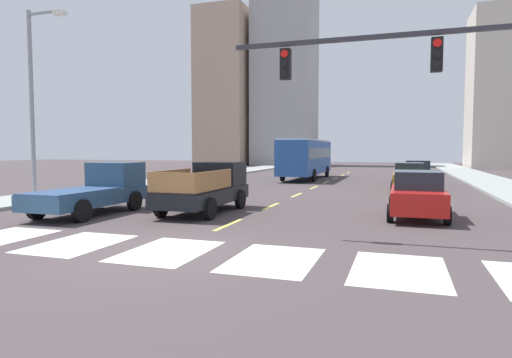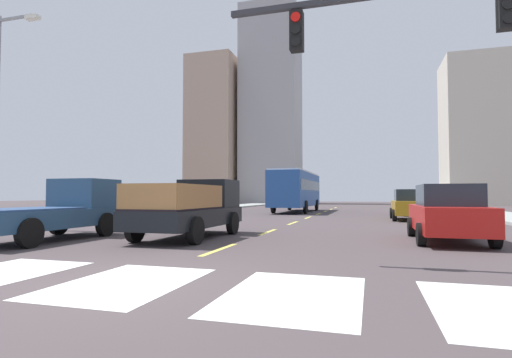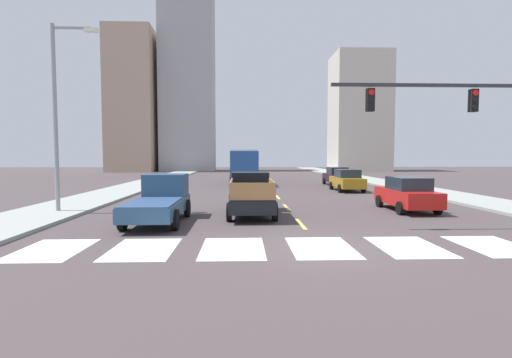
{
  "view_description": "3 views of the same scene",
  "coord_description": "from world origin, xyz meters",
  "px_view_note": "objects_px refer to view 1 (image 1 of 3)",
  "views": [
    {
      "loc": [
        5.39,
        -9.38,
        2.49
      ],
      "look_at": [
        -2.32,
        13.91,
        0.84
      ],
      "focal_mm": 30.72,
      "sensor_mm": 36.0,
      "label": 1
    },
    {
      "loc": [
        3.76,
        -5.53,
        1.41
      ],
      "look_at": [
        -1.42,
        12.24,
        2.16
      ],
      "focal_mm": 27.62,
      "sensor_mm": 36.0,
      "label": 2
    },
    {
      "loc": [
        -2.42,
        -11.32,
        2.81
      ],
      "look_at": [
        -1.44,
        14.83,
        1.18
      ],
      "focal_mm": 26.52,
      "sensor_mm": 36.0,
      "label": 3
    }
  ],
  "objects_px": {
    "pickup_stakebed": "(208,188)",
    "streetlight_left": "(34,97)",
    "pickup_dark": "(97,190)",
    "sedan_near_left": "(409,177)",
    "city_bus": "(306,156)",
    "sedan_far": "(417,194)",
    "traffic_signal_gantry": "(489,77)",
    "sedan_mid": "(417,172)"
  },
  "relations": [
    {
      "from": "sedan_far",
      "to": "traffic_signal_gantry",
      "type": "bearing_deg",
      "value": -71.81
    },
    {
      "from": "city_bus",
      "to": "pickup_dark",
      "type": "bearing_deg",
      "value": -100.78
    },
    {
      "from": "pickup_dark",
      "to": "traffic_signal_gantry",
      "type": "bearing_deg",
      "value": -7.35
    },
    {
      "from": "sedan_mid",
      "to": "traffic_signal_gantry",
      "type": "height_order",
      "value": "traffic_signal_gantry"
    },
    {
      "from": "pickup_dark",
      "to": "sedan_near_left",
      "type": "distance_m",
      "value": 17.72
    },
    {
      "from": "streetlight_left",
      "to": "sedan_mid",
      "type": "bearing_deg",
      "value": 43.4
    },
    {
      "from": "sedan_near_left",
      "to": "streetlight_left",
      "type": "distance_m",
      "value": 20.67
    },
    {
      "from": "traffic_signal_gantry",
      "to": "streetlight_left",
      "type": "bearing_deg",
      "value": 166.03
    },
    {
      "from": "city_bus",
      "to": "traffic_signal_gantry",
      "type": "xyz_separation_m",
      "value": [
        9.58,
        -24.43,
        2.28
      ]
    },
    {
      "from": "sedan_near_left",
      "to": "sedan_mid",
      "type": "relative_size",
      "value": 1.0
    },
    {
      "from": "pickup_stakebed",
      "to": "city_bus",
      "type": "bearing_deg",
      "value": 91.18
    },
    {
      "from": "pickup_stakebed",
      "to": "sedan_mid",
      "type": "height_order",
      "value": "pickup_stakebed"
    },
    {
      "from": "sedan_near_left",
      "to": "sedan_mid",
      "type": "bearing_deg",
      "value": 81.47
    },
    {
      "from": "pickup_stakebed",
      "to": "pickup_dark",
      "type": "relative_size",
      "value": 1.0
    },
    {
      "from": "sedan_far",
      "to": "streetlight_left",
      "type": "xyz_separation_m",
      "value": [
        -17.13,
        -0.36,
        4.11
      ]
    },
    {
      "from": "sedan_far",
      "to": "traffic_signal_gantry",
      "type": "distance_m",
      "value": 6.16
    },
    {
      "from": "traffic_signal_gantry",
      "to": "sedan_near_left",
      "type": "bearing_deg",
      "value": 95.49
    },
    {
      "from": "sedan_far",
      "to": "city_bus",
      "type": "bearing_deg",
      "value": 115.35
    },
    {
      "from": "pickup_dark",
      "to": "traffic_signal_gantry",
      "type": "xyz_separation_m",
      "value": [
        13.28,
        -2.35,
        3.31
      ]
    },
    {
      "from": "streetlight_left",
      "to": "pickup_stakebed",
      "type": "bearing_deg",
      "value": -2.69
    },
    {
      "from": "sedan_mid",
      "to": "streetlight_left",
      "type": "height_order",
      "value": "streetlight_left"
    },
    {
      "from": "sedan_far",
      "to": "sedan_near_left",
      "type": "xyz_separation_m",
      "value": [
        -0.11,
        10.62,
        0.0
      ]
    },
    {
      "from": "city_bus",
      "to": "sedan_near_left",
      "type": "xyz_separation_m",
      "value": [
        8.08,
        -8.84,
        -1.09
      ]
    },
    {
      "from": "sedan_far",
      "to": "sedan_mid",
      "type": "xyz_separation_m",
      "value": [
        0.54,
        16.35,
        0.0
      ]
    },
    {
      "from": "pickup_stakebed",
      "to": "sedan_far",
      "type": "xyz_separation_m",
      "value": [
        7.97,
        0.79,
        -0.08
      ]
    },
    {
      "from": "pickup_stakebed",
      "to": "sedan_mid",
      "type": "xyz_separation_m",
      "value": [
        8.51,
        17.14,
        -0.08
      ]
    },
    {
      "from": "city_bus",
      "to": "sedan_near_left",
      "type": "height_order",
      "value": "city_bus"
    },
    {
      "from": "pickup_dark",
      "to": "sedan_mid",
      "type": "relative_size",
      "value": 1.18
    },
    {
      "from": "sedan_mid",
      "to": "traffic_signal_gantry",
      "type": "xyz_separation_m",
      "value": [
        0.85,
        -21.31,
        3.37
      ]
    },
    {
      "from": "pickup_stakebed",
      "to": "streetlight_left",
      "type": "xyz_separation_m",
      "value": [
        -9.15,
        0.43,
        4.03
      ]
    },
    {
      "from": "traffic_signal_gantry",
      "to": "city_bus",
      "type": "bearing_deg",
      "value": 111.4
    },
    {
      "from": "pickup_stakebed",
      "to": "city_bus",
      "type": "distance_m",
      "value": 20.28
    },
    {
      "from": "pickup_stakebed",
      "to": "streetlight_left",
      "type": "bearing_deg",
      "value": 177.88
    },
    {
      "from": "pickup_stakebed",
      "to": "sedan_far",
      "type": "relative_size",
      "value": 1.18
    },
    {
      "from": "traffic_signal_gantry",
      "to": "sedan_mid",
      "type": "bearing_deg",
      "value": 92.28
    },
    {
      "from": "traffic_signal_gantry",
      "to": "streetlight_left",
      "type": "height_order",
      "value": "streetlight_left"
    },
    {
      "from": "sedan_far",
      "to": "sedan_mid",
      "type": "relative_size",
      "value": 1.0
    },
    {
      "from": "pickup_dark",
      "to": "sedan_far",
      "type": "xyz_separation_m",
      "value": [
        11.89,
        2.61,
        -0.06
      ]
    },
    {
      "from": "pickup_dark",
      "to": "sedan_near_left",
      "type": "xyz_separation_m",
      "value": [
        11.78,
        13.24,
        -0.06
      ]
    },
    {
      "from": "pickup_dark",
      "to": "sedan_mid",
      "type": "distance_m",
      "value": 22.68
    },
    {
      "from": "traffic_signal_gantry",
      "to": "streetlight_left",
      "type": "distance_m",
      "value": 19.1
    },
    {
      "from": "pickup_dark",
      "to": "streetlight_left",
      "type": "distance_m",
      "value": 7.0
    }
  ]
}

